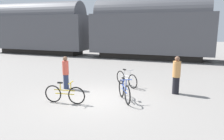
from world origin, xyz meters
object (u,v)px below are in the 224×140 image
(person_in_tan, at_px, (176,75))
(person_in_red, at_px, (66,72))
(freight_train, at_px, (150,27))
(bicycle_blue, at_px, (124,91))
(bicycle_yellow, at_px, (65,94))
(bicycle_silver, at_px, (126,79))

(person_in_tan, distance_m, person_in_red, 5.20)
(freight_train, xyz_separation_m, person_in_red, (-2.02, -11.45, -2.12))
(person_in_tan, height_order, person_in_red, person_in_tan)
(bicycle_blue, bearing_deg, freight_train, 95.46)
(freight_train, relative_size, person_in_tan, 20.71)
(bicycle_blue, distance_m, person_in_tan, 2.60)
(bicycle_yellow, bearing_deg, freight_train, 85.86)
(bicycle_yellow, height_order, person_in_tan, person_in_tan)
(bicycle_yellow, height_order, bicycle_silver, same)
(person_in_red, bearing_deg, freight_train, -85.01)
(bicycle_blue, xyz_separation_m, person_in_red, (-3.18, 0.73, 0.41))
(bicycle_yellow, xyz_separation_m, person_in_red, (-1.06, 1.84, 0.44))
(person_in_tan, bearing_deg, freight_train, -74.15)
(bicycle_yellow, bearing_deg, bicycle_blue, 27.62)
(bicycle_silver, distance_m, person_in_red, 3.06)
(freight_train, bearing_deg, person_in_tan, -73.59)
(bicycle_silver, bearing_deg, bicycle_blue, -76.33)
(freight_train, relative_size, bicycle_blue, 23.83)
(bicycle_silver, relative_size, person_in_tan, 0.82)
(person_in_red, bearing_deg, bicycle_blue, -177.86)
(bicycle_blue, bearing_deg, person_in_red, 167.14)
(freight_train, relative_size, person_in_red, 22.26)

